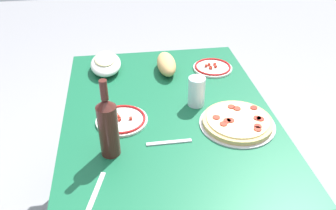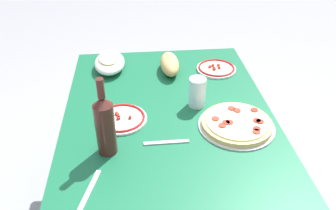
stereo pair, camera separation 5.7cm
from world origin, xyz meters
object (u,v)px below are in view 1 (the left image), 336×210
pepperoni_pizza (237,122)px  side_plate_far (122,120)px  dining_table (168,134)px  water_glass (197,91)px  side_plate_near (213,67)px  baked_pasta_dish (106,63)px  wine_bottle (108,126)px  bread_loaf (166,64)px

pepperoni_pizza → side_plate_far: size_ratio=1.44×
pepperoni_pizza → dining_table: bearing=62.6°
pepperoni_pizza → water_glass: water_glass is taller
side_plate_near → side_plate_far: 0.61m
baked_pasta_dish → side_plate_far: size_ratio=1.15×
pepperoni_pizza → wine_bottle: (-0.10, 0.50, 0.11)m
dining_table → side_plate_far: side_plate_far is taller
water_glass → wine_bottle: bearing=125.7°
wine_bottle → side_plate_near: size_ratio=1.52×
dining_table → water_glass: size_ratio=9.00×
side_plate_near → pepperoni_pizza: bearing=177.7°
side_plate_near → side_plate_far: same height
dining_table → wine_bottle: bearing=133.8°
side_plate_far → baked_pasta_dish: bearing=7.8°
bread_loaf → dining_table: bearing=173.1°
side_plate_near → dining_table: bearing=140.5°
water_glass → baked_pasta_dish: bearing=46.2°
pepperoni_pizza → side_plate_near: bearing=-2.3°
dining_table → baked_pasta_dish: bearing=32.7°
dining_table → wine_bottle: size_ratio=3.89×
baked_pasta_dish → side_plate_far: (-0.45, -0.06, -0.03)m
pepperoni_pizza → bread_loaf: (0.48, 0.22, 0.03)m
wine_bottle → bread_loaf: bearing=-26.1°
pepperoni_pizza → side_plate_near: 0.47m
side_plate_near → side_plate_far: bearing=129.1°
pepperoni_pizza → wine_bottle: 0.52m
side_plate_far → pepperoni_pizza: bearing=-100.9°
baked_pasta_dish → wine_bottle: wine_bottle is taller
dining_table → water_glass: 0.23m
baked_pasta_dish → bread_loaf: (-0.06, -0.30, -0.00)m
wine_bottle → side_plate_near: wine_bottle is taller
side_plate_near → side_plate_far: size_ratio=0.94×
baked_pasta_dish → side_plate_near: (-0.06, -0.53, -0.03)m
water_glass → bread_loaf: size_ratio=0.60×
dining_table → pepperoni_pizza: size_ratio=3.87×
pepperoni_pizza → bread_loaf: 0.53m
side_plate_near → bread_loaf: bearing=88.0°
baked_pasta_dish → side_plate_far: 0.45m
pepperoni_pizza → side_plate_near: pepperoni_pizza is taller
dining_table → side_plate_near: (0.34, -0.28, 0.13)m
side_plate_far → dining_table: bearing=-76.5°
baked_pasta_dish → water_glass: water_glass is taller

